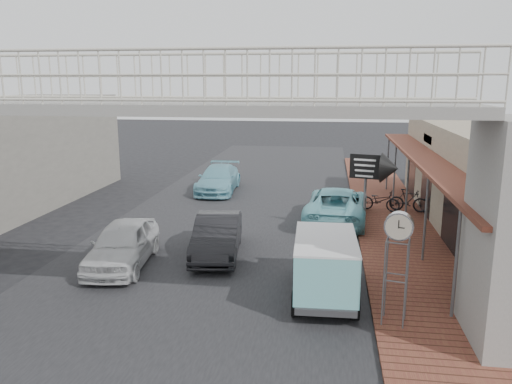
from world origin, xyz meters
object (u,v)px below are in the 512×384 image
(motorcycle_far, at_px, (409,200))
(street_clock, at_px, (399,232))
(white_hatchback, at_px, (123,244))
(motorcycle_near, at_px, (380,200))
(dark_sedan, at_px, (217,236))
(angkot_curb, at_px, (337,204))
(arrow_sign, at_px, (387,169))
(angkot_van, at_px, (325,259))
(angkot_far, at_px, (218,179))

(motorcycle_far, bearing_deg, street_clock, -177.78)
(white_hatchback, relative_size, motorcycle_near, 2.33)
(dark_sedan, xyz_separation_m, street_clock, (5.25, -4.28, 1.68))
(white_hatchback, relative_size, dark_sedan, 1.01)
(motorcycle_near, bearing_deg, angkot_curb, 148.69)
(white_hatchback, bearing_deg, arrow_sign, 20.30)
(motorcycle_far, distance_m, arrow_sign, 4.43)
(white_hatchback, relative_size, angkot_van, 1.14)
(white_hatchback, xyz_separation_m, angkot_far, (0.59, 11.15, -0.02))
(white_hatchback, height_order, motorcycle_far, white_hatchback)
(dark_sedan, distance_m, street_clock, 6.98)
(angkot_van, distance_m, arrow_sign, 6.32)
(white_hatchback, bearing_deg, street_clock, -26.25)
(motorcycle_near, bearing_deg, dark_sedan, 155.01)
(angkot_van, bearing_deg, street_clock, -41.56)
(motorcycle_near, distance_m, arrow_sign, 4.17)
(white_hatchback, xyz_separation_m, motorcycle_near, (8.65, 7.88, -0.14))
(white_hatchback, height_order, angkot_van, angkot_van)
(angkot_van, xyz_separation_m, motorcycle_near, (2.31, 9.41, -0.55))
(motorcycle_near, xyz_separation_m, street_clock, (-0.66, -10.78, 1.79))
(white_hatchback, height_order, dark_sedan, white_hatchback)
(angkot_curb, xyz_separation_m, angkot_van, (-0.40, -7.73, 0.39))
(dark_sedan, xyz_separation_m, arrow_sign, (5.72, 2.86, 1.92))
(street_clock, distance_m, arrow_sign, 7.16)
(angkot_van, height_order, street_clock, street_clock)
(arrow_sign, bearing_deg, dark_sedan, -138.62)
(angkot_far, xyz_separation_m, motorcycle_near, (8.06, -3.27, -0.12))
(motorcycle_near, relative_size, motorcycle_far, 1.07)
(arrow_sign, bearing_deg, white_hatchback, -138.56)
(motorcycle_near, bearing_deg, angkot_far, 85.19)
(motorcycle_far, bearing_deg, white_hatchback, 140.89)
(motorcycle_far, xyz_separation_m, arrow_sign, (-1.43, -3.69, 2.00))
(white_hatchback, xyz_separation_m, angkot_van, (6.34, -1.53, 0.41))
(white_hatchback, relative_size, street_clock, 1.52)
(angkot_far, bearing_deg, arrow_sign, -43.65)
(angkot_far, distance_m, angkot_van, 13.93)
(white_hatchback, bearing_deg, motorcycle_far, 32.42)
(angkot_far, height_order, motorcycle_far, angkot_far)
(angkot_van, height_order, arrow_sign, arrow_sign)
(motorcycle_far, xyz_separation_m, street_clock, (-1.90, -10.83, 1.75))
(white_hatchback, distance_m, dark_sedan, 3.07)
(angkot_van, relative_size, street_clock, 1.34)
(angkot_far, bearing_deg, street_clock, -64.59)
(angkot_curb, bearing_deg, motorcycle_near, -134.15)
(angkot_curb, relative_size, angkot_van, 1.43)
(angkot_curb, height_order, angkot_van, angkot_van)
(motorcycle_far, bearing_deg, angkot_van, 171.60)
(white_hatchback, bearing_deg, angkot_curb, 36.29)
(angkot_van, bearing_deg, arrow_sign, 67.94)
(angkot_van, distance_m, street_clock, 2.48)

